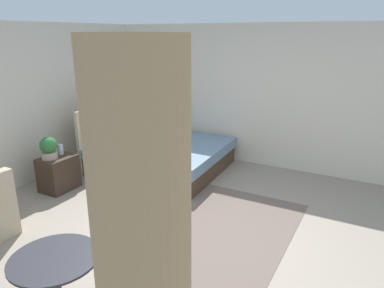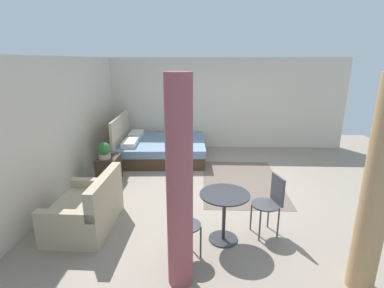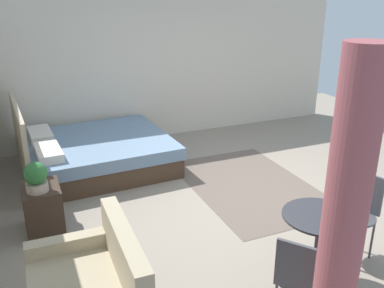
% 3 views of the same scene
% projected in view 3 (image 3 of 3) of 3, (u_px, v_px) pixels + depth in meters
% --- Properties ---
extents(ground_plane, '(8.78, 9.70, 0.02)m').
position_uv_depth(ground_plane, '(249.00, 196.00, 5.78)').
color(ground_plane, gray).
extents(wall_right, '(0.12, 6.70, 2.56)m').
position_uv_depth(wall_right, '(173.00, 67.00, 7.83)').
color(wall_right, beige).
rests_on(wall_right, ground).
extents(area_rug, '(2.46, 1.61, 0.01)m').
position_uv_depth(area_rug, '(250.00, 185.00, 6.07)').
color(area_rug, '#66564C').
rests_on(area_rug, ground).
extents(bed, '(2.04, 2.27, 1.14)m').
position_uv_depth(bed, '(92.00, 152.00, 6.53)').
color(bed, '#473323').
rests_on(bed, ground).
extents(nightstand, '(0.54, 0.41, 0.54)m').
position_uv_depth(nightstand, '(43.00, 208.00, 4.88)').
color(nightstand, '#38281E').
rests_on(nightstand, ground).
extents(potted_plant, '(0.25, 0.25, 0.34)m').
position_uv_depth(potted_plant, '(36.00, 177.00, 4.63)').
color(potted_plant, tan).
rests_on(potted_plant, nightstand).
extents(vase, '(0.08, 0.08, 0.17)m').
position_uv_depth(vase, '(35.00, 177.00, 4.85)').
color(vase, silver).
rests_on(vase, nightstand).
extents(balcony_table, '(0.69, 0.69, 0.72)m').
position_uv_depth(balcony_table, '(318.00, 236.00, 3.91)').
color(balcony_table, '#2D2D33').
rests_on(balcony_table, ground).
extents(cafe_chair_near_window, '(0.52, 0.52, 0.88)m').
position_uv_depth(cafe_chair_near_window, '(296.00, 276.00, 3.32)').
color(cafe_chair_near_window, '#3F3F44').
rests_on(cafe_chair_near_window, ground).
extents(cafe_chair_near_couch, '(0.51, 0.51, 0.90)m').
position_uv_depth(cafe_chair_near_couch, '(360.00, 208.00, 4.32)').
color(cafe_chair_near_couch, '#3F3F44').
rests_on(cafe_chair_near_couch, ground).
extents(curtain_right, '(0.29, 0.29, 2.38)m').
position_uv_depth(curtain_right, '(343.00, 228.00, 2.75)').
color(curtain_right, '#994C51').
rests_on(curtain_right, ground).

